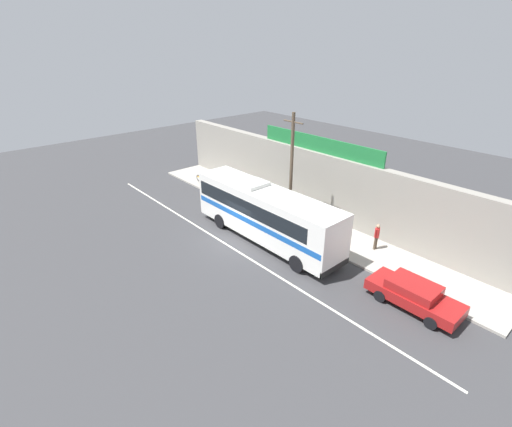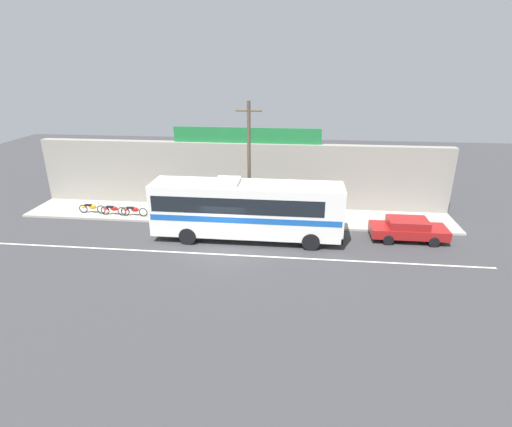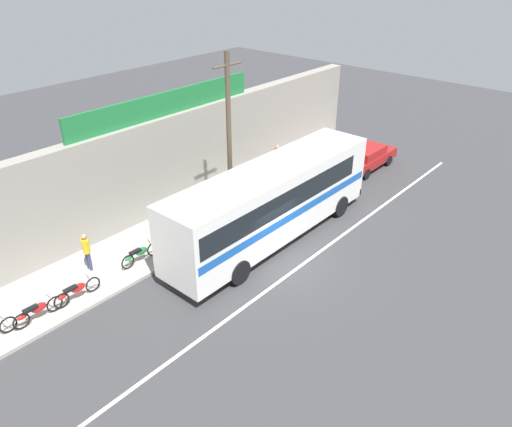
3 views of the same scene
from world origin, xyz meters
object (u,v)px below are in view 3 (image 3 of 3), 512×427
object	(u,v)px
pedestrian_near_shop	(86,249)
motorcycle_green	(37,310)
pedestrian_far_right	(176,220)
utility_pole	(229,140)
motorcycle_black	(140,253)
pedestrian_by_curb	(277,157)
motorcycle_orange	(76,290)
intercity_bus	(271,199)
parked_car	(366,157)

from	to	relation	value
pedestrian_near_shop	motorcycle_green	bearing A→B (deg)	-155.08
pedestrian_near_shop	pedestrian_far_right	size ratio (longest dim) A/B	1.05
utility_pole	motorcycle_green	size ratio (longest dim) A/B	4.28
motorcycle_black	pedestrian_by_curb	bearing A→B (deg)	7.42
pedestrian_near_shop	pedestrian_by_curb	world-z (taller)	pedestrian_by_curb
pedestrian_near_shop	pedestrian_far_right	xyz separation A→B (m)	(3.96, -0.85, -0.05)
motorcycle_green	motorcycle_orange	distance (m)	1.52
intercity_bus	motorcycle_green	size ratio (longest dim) A/B	6.18
parked_car	utility_pole	size ratio (longest dim) A/B	0.57
intercity_bus	pedestrian_near_shop	world-z (taller)	intercity_bus
motorcycle_green	pedestrian_by_curb	world-z (taller)	pedestrian_by_curb
pedestrian_by_curb	pedestrian_near_shop	bearing A→B (deg)	-178.78
parked_car	motorcycle_orange	world-z (taller)	parked_car
intercity_bus	pedestrian_near_shop	distance (m)	7.97
pedestrian_by_curb	motorcycle_green	bearing A→B (deg)	-174.02
parked_car	pedestrian_near_shop	world-z (taller)	pedestrian_near_shop
intercity_bus	pedestrian_far_right	bearing A→B (deg)	132.77
motorcycle_black	pedestrian_by_curb	size ratio (longest dim) A/B	1.12
motorcycle_black	motorcycle_green	bearing A→B (deg)	-177.44
motorcycle_black	pedestrian_near_shop	xyz separation A→B (m)	(-1.69, 1.15, 0.55)
utility_pole	motorcycle_green	world-z (taller)	utility_pole
utility_pole	pedestrian_near_shop	size ratio (longest dim) A/B	4.74
motorcycle_green	parked_car	bearing A→B (deg)	-5.08
motorcycle_orange	pedestrian_by_curb	world-z (taller)	pedestrian_by_curb
pedestrian_far_right	intercity_bus	bearing A→B (deg)	-47.23
pedestrian_by_curb	parked_car	bearing A→B (deg)	-38.63
motorcycle_green	pedestrian_near_shop	bearing A→B (deg)	24.92
parked_car	pedestrian_by_curb	distance (m)	5.41
intercity_bus	pedestrian_near_shop	bearing A→B (deg)	149.90
motorcycle_orange	pedestrian_far_right	size ratio (longest dim) A/B	1.20
utility_pole	pedestrian_by_curb	distance (m)	6.79
pedestrian_far_right	parked_car	bearing A→B (deg)	-9.97
motorcycle_green	motorcycle_orange	xyz separation A→B (m)	(1.52, -0.03, 0.00)
utility_pole	pedestrian_near_shop	xyz separation A→B (m)	(-6.78, 1.55, -3.13)
intercity_bus	parked_car	xyz separation A→B (m)	(9.90, 0.87, -1.33)
pedestrian_by_curb	motorcycle_black	bearing A→B (deg)	-172.58
intercity_bus	pedestrian_by_curb	bearing A→B (deg)	36.67
intercity_bus	pedestrian_near_shop	size ratio (longest dim) A/B	6.84
motorcycle_black	pedestrian_far_right	size ratio (longest dim) A/B	1.20
intercity_bus	pedestrian_near_shop	xyz separation A→B (m)	(-6.85, 3.97, -0.95)
motorcycle_black	pedestrian_far_right	world-z (taller)	pedestrian_far_right
parked_car	utility_pole	distance (m)	10.68
pedestrian_far_right	utility_pole	bearing A→B (deg)	-13.92
pedestrian_near_shop	parked_car	bearing A→B (deg)	-10.48
utility_pole	motorcycle_black	bearing A→B (deg)	175.48
utility_pole	motorcycle_orange	xyz separation A→B (m)	(-8.17, 0.17, -3.67)
intercity_bus	parked_car	world-z (taller)	intercity_bus
parked_car	motorcycle_green	size ratio (longest dim) A/B	2.44
motorcycle_orange	pedestrian_near_shop	size ratio (longest dim) A/B	1.15
motorcycle_black	utility_pole	bearing A→B (deg)	-4.52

